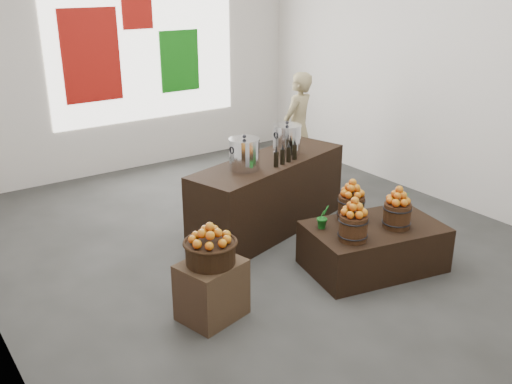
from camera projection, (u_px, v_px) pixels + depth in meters
ground at (255, 241)px, 6.99m from camera, size 7.00×7.00×0.00m
back_wall at (127, 46)px, 8.95m from camera, size 6.00×0.04×4.00m
back_opening at (145, 45)px, 9.09m from camera, size 3.20×0.02×2.40m
deco_red_left at (91, 56)px, 8.64m from camera, size 0.90×0.04×1.40m
deco_green_right at (180, 61)px, 9.51m from camera, size 0.70×0.04×1.00m
deco_red_upper at (137, 12)px, 8.85m from camera, size 0.50×0.04×0.50m
crate at (212, 290)px, 5.36m from camera, size 0.67×0.59×0.57m
wicker_basket at (211, 253)px, 5.22m from camera, size 0.46×0.46×0.21m
apples_in_basket at (210, 233)px, 5.14m from camera, size 0.36×0.36×0.19m
display_table at (373, 246)px, 6.29m from camera, size 1.61×1.18×0.50m
apple_bucket_front_left at (353, 228)px, 5.82m from camera, size 0.29×0.29×0.27m
apples_in_bucket_front_left at (354, 207)px, 5.74m from camera, size 0.22×0.22×0.20m
apple_bucket_front_right at (397, 215)px, 6.12m from camera, size 0.29×0.29×0.27m
apples_in_bucket_front_right at (399, 195)px, 6.04m from camera, size 0.22×0.22×0.20m
apple_bucket_rear at (351, 207)px, 6.32m from camera, size 0.29×0.29×0.27m
apples_in_bucket_rear at (352, 188)px, 6.24m from camera, size 0.22×0.22×0.20m
herb_garnish_right at (397, 202)px, 6.49m from camera, size 0.27×0.24×0.26m
herb_garnish_left at (323, 217)px, 6.10m from camera, size 0.15×0.13×0.26m
counter at (269, 195)px, 7.15m from camera, size 2.38×1.31×0.93m
stock_pot_left at (244, 155)px, 6.59m from camera, size 0.35×0.35×0.35m
stock_pot_center at (287, 140)px, 7.18m from camera, size 0.35×0.35×0.35m
oil_cruets at (284, 153)px, 6.80m from camera, size 0.34×0.15×0.26m
shopper at (298, 128)px, 8.73m from camera, size 0.73×0.61×1.71m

